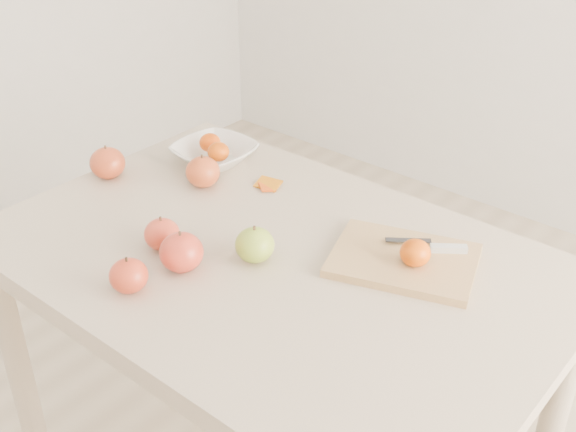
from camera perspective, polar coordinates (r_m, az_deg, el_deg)
The scene contains 15 objects.
table at distance 1.56m, azimuth -1.18°, elevation -6.05°, with size 1.20×0.80×0.75m.
cutting_board at distance 1.49m, azimuth 9.11°, elevation -3.48°, with size 0.29×0.21×0.02m, color tan.
board_tangerine at distance 1.45m, azimuth 10.02°, elevation -2.88°, with size 0.06×0.06×0.05m, color #C85F07.
fruit_bowl at distance 1.88m, azimuth -5.83°, elevation 4.91°, with size 0.20×0.20×0.05m, color white.
bowl_tangerine_near at distance 1.89m, azimuth -6.18°, elevation 5.79°, with size 0.06×0.06×0.05m, color #CB5207.
bowl_tangerine_far at distance 1.84m, azimuth -5.52°, elevation 5.09°, with size 0.06×0.06×0.05m, color #CB4607.
orange_peel_a at distance 1.76m, azimuth -1.58°, elevation 2.43°, with size 0.06×0.04×0.00m, color orange.
orange_peel_b at distance 1.75m, azimuth -1.68°, elevation 2.24°, with size 0.04×0.04×0.00m, color #E35110.
paring_knife at distance 1.52m, azimuth 12.06°, elevation -2.42°, with size 0.16×0.09×0.01m.
apple_green at distance 1.47m, azimuth -2.64°, elevation -2.29°, with size 0.08×0.08×0.07m, color #68A123.
apple_red_a at distance 1.76m, azimuth -6.74°, elevation 3.48°, with size 0.08×0.08×0.08m, color maroon.
apple_red_e at distance 1.46m, azimuth -8.42°, elevation -2.85°, with size 0.09×0.09×0.08m, color maroon.
apple_red_c at distance 1.42m, azimuth -12.48°, elevation -4.63°, with size 0.08×0.08×0.07m, color maroon.
apple_red_b at distance 1.53m, azimuth -9.92°, elevation -1.43°, with size 0.08×0.08×0.07m, color maroon.
apple_red_d at distance 1.84m, azimuth -14.07°, elevation 4.09°, with size 0.09×0.09×0.08m, color #A42B1C.
Camera 1 is at (0.83, -0.94, 1.59)m, focal length 45.00 mm.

